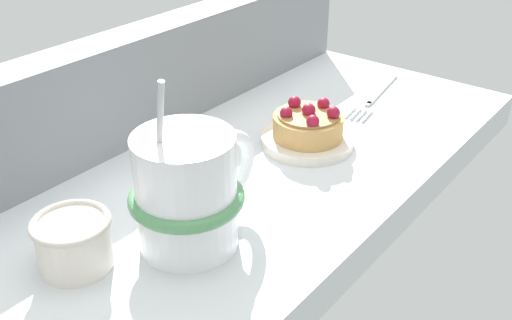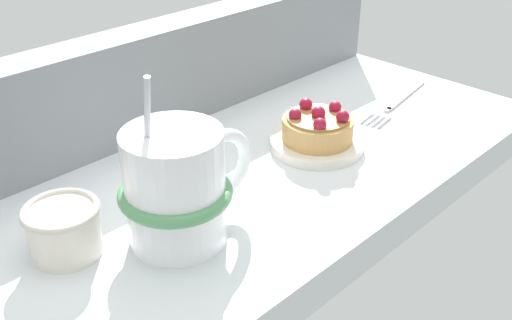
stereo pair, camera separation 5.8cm
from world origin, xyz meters
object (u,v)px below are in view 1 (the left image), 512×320
at_px(sugar_bowl, 71,240).
at_px(raspberry_tart, 308,124).
at_px(coffee_mug, 189,191).
at_px(dessert_fork, 375,96).
at_px(dessert_plate, 307,141).

bearing_deg(sugar_bowl, raspberry_tart, -6.79).
height_order(coffee_mug, dessert_fork, coffee_mug).
bearing_deg(dessert_plate, sugar_bowl, 173.23).
distance_m(coffee_mug, sugar_bowl, 0.10).
relative_size(raspberry_tart, sugar_bowl, 1.21).
xyz_separation_m(dessert_fork, sugar_bowl, (-0.45, 0.03, 0.02)).
distance_m(dessert_plate, dessert_fork, 0.16).
bearing_deg(coffee_mug, dessert_plate, 5.62).
xyz_separation_m(coffee_mug, dessert_fork, (0.37, 0.02, -0.05)).
distance_m(dessert_plate, sugar_bowl, 0.29).
bearing_deg(sugar_bowl, dessert_fork, -3.98).
bearing_deg(raspberry_tart, sugar_bowl, 173.21).
relative_size(coffee_mug, sugar_bowl, 2.43).
relative_size(dessert_plate, dessert_fork, 0.62).
height_order(dessert_plate, raspberry_tart, raspberry_tart).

